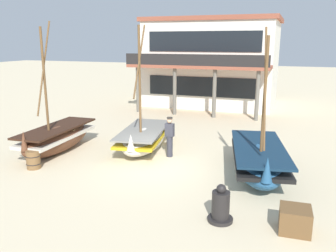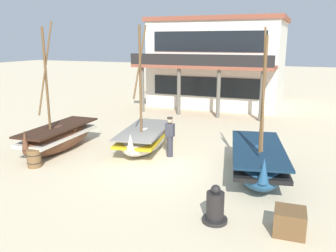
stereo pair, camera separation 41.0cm
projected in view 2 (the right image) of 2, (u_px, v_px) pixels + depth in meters
ground_plane at (158, 167)px, 13.45m from camera, size 120.00×120.00×0.00m
fishing_boat_near_left at (257, 160)px, 12.35m from camera, size 2.65×4.84×5.18m
fishing_boat_centre_large at (59, 137)px, 15.32m from camera, size 1.61×4.35×5.52m
fishing_boat_far_right at (145, 138)px, 15.52m from camera, size 2.34×4.35×5.40m
fisherman_by_hull at (170, 137)px, 14.48m from camera, size 0.37×0.26×1.68m
capstan_winch at (215, 207)px, 9.28m from camera, size 0.68×0.68×1.06m
wooden_barrel at (34, 158)px, 13.38m from camera, size 0.56×0.56×0.70m
cargo_crate at (290, 222)px, 8.74m from camera, size 0.81×0.81×0.64m
harbor_building_main at (219, 62)px, 26.46m from camera, size 9.57×8.94×6.37m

